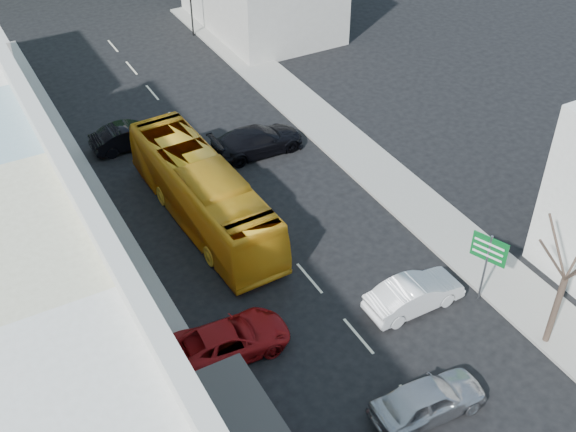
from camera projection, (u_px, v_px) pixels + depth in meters
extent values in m
plane|color=black|center=(358.00, 336.00, 29.76)|extent=(120.00, 120.00, 0.00)
cube|color=gray|center=(107.00, 254.00, 33.75)|extent=(3.00, 52.00, 0.15)
cube|color=gray|center=(372.00, 167.00, 39.49)|extent=(3.00, 52.00, 0.15)
cube|color=beige|center=(11.00, 331.00, 24.59)|extent=(7.00, 8.00, 8.00)
cube|color=#B2230D|center=(129.00, 309.00, 26.75)|extent=(1.30, 6.80, 0.08)
cube|color=#195926|center=(76.00, 209.00, 31.58)|extent=(1.30, 5.10, 0.08)
cube|color=#5E1914|center=(40.00, 140.00, 36.06)|extent=(1.30, 5.95, 0.08)
imported|color=gold|center=(203.00, 195.00, 34.95)|extent=(2.97, 11.69, 3.10)
imported|color=#ADAEB2|center=(428.00, 400.00, 26.34)|extent=(4.50, 2.07, 1.40)
imported|color=silver|center=(414.00, 295.00, 30.69)|extent=(4.41, 1.82, 1.40)
imported|color=maroon|center=(229.00, 340.00, 28.67)|extent=(4.71, 2.17, 1.40)
imported|color=black|center=(257.00, 142.00, 40.34)|extent=(4.53, 1.91, 1.40)
imported|color=black|center=(129.00, 136.00, 40.82)|extent=(4.44, 1.91, 1.40)
imported|color=black|center=(151.00, 350.00, 27.85)|extent=(0.40, 0.60, 1.70)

